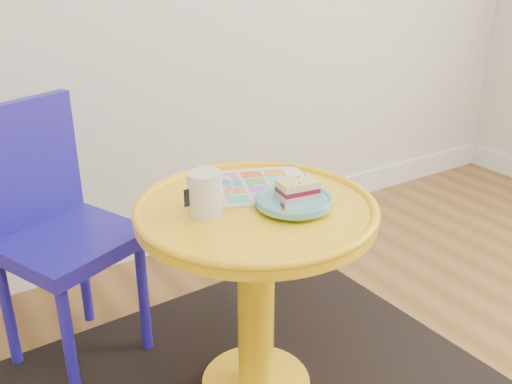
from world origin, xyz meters
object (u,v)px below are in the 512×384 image
chair (52,220)px  newspaper (257,186)px  side_table (256,263)px  plate (294,201)px  mug (206,192)px

chair → newspaper: size_ratio=2.73×
side_table → newspaper: (0.07, 0.11, 0.17)m
chair → plate: 0.74m
newspaper → mug: 0.23m
newspaper → mug: bearing=-137.9°
newspaper → plate: plate is taller
side_table → plate: size_ratio=3.21×
chair → newspaper: bearing=-59.9°
side_table → mug: size_ratio=5.13×
side_table → chair: (-0.41, 0.48, 0.04)m
side_table → plate: bearing=-39.6°
chair → newspaper: (0.49, -0.37, 0.13)m
chair → mug: bearing=-80.5°
newspaper → side_table: bearing=-104.3°
chair → mug: size_ratio=6.64×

